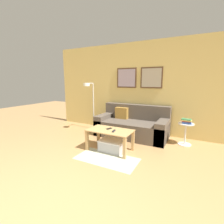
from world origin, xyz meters
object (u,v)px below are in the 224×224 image
remote_control (114,131)px  side_table (185,132)px  cell_phone (109,129)px  coffee_table (110,134)px  storage_bin (112,145)px  couch (132,126)px  floor_lamp (90,101)px  book_stack (186,121)px

remote_control → side_table: bearing=30.9°
side_table → cell_phone: (-1.48, -1.03, 0.15)m
coffee_table → remote_control: remote_control is taller
storage_bin → cell_phone: size_ratio=3.82×
coffee_table → cell_phone: (-0.06, 0.07, 0.09)m
couch → storage_bin: bearing=-91.5°
coffee_table → storage_bin: 0.25m
coffee_table → floor_lamp: bearing=140.2°
couch → storage_bin: (-0.03, -1.11, -0.17)m
coffee_table → cell_phone: size_ratio=6.83×
coffee_table → floor_lamp: 1.67m
cell_phone → storage_bin: bearing=-11.9°
couch → remote_control: bearing=-88.4°
storage_bin → couch: bearing=88.5°
floor_lamp → cell_phone: size_ratio=10.24×
floor_lamp → book_stack: floor_lamp is taller
couch → floor_lamp: (-1.29, -0.11, 0.63)m
couch → side_table: bearing=-0.6°
coffee_table → remote_control: size_ratio=6.38×
remote_control → storage_bin: bearing=127.0°
side_table → remote_control: bearing=-138.5°
floor_lamp → cell_phone: 1.55m
floor_lamp → remote_control: 1.76m
couch → book_stack: 1.37m
floor_lamp → book_stack: size_ratio=6.22×
cell_phone → book_stack: bearing=52.8°
coffee_table → side_table: 1.80m
floor_lamp → remote_control: (1.33, -1.06, -0.45)m
couch → book_stack: couch is taller
floor_lamp → side_table: size_ratio=2.77×
couch → remote_control: couch is taller
couch → coffee_table: (-0.09, -1.11, 0.08)m
couch → coffee_table: size_ratio=1.96×
couch → cell_phone: 1.07m
side_table → cell_phone: 1.81m
book_stack → couch: bearing=178.7°
storage_bin → book_stack: (1.37, 1.08, 0.45)m
side_table → book_stack: size_ratio=2.24×
cell_phone → remote_control: bearing=-16.7°
couch → book_stack: (1.34, -0.03, 0.29)m
coffee_table → remote_control: bearing=-24.5°
floor_lamp → storage_bin: bearing=-38.5°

